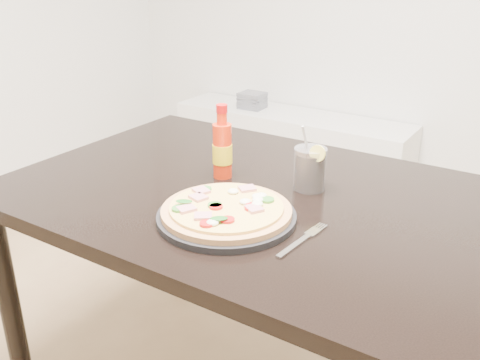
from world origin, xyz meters
The scene contains 8 objects.
dining_table centered at (-0.09, 0.55, 0.67)m, with size 1.40×0.90×0.75m.
plate centered at (-0.08, 0.36, 0.76)m, with size 0.33×0.33×0.02m, color black.
pizza centered at (-0.08, 0.36, 0.78)m, with size 0.31×0.31×0.03m.
hot_sauce_bottle centered at (-0.24, 0.58, 0.83)m, with size 0.06×0.06×0.21m.
cola_cup centered at (0.00, 0.64, 0.80)m, with size 0.09×0.09×0.18m.
fork centered at (0.12, 0.37, 0.75)m, with size 0.03×0.19×0.00m.
media_console centered at (-0.80, 2.07, 0.25)m, with size 1.40×0.34×0.50m, color white.
cd_stack centered at (-1.05, 2.05, 0.55)m, with size 0.14×0.12×0.09m.
Camera 1 is at (0.56, -0.58, 1.33)m, focal length 40.00 mm.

